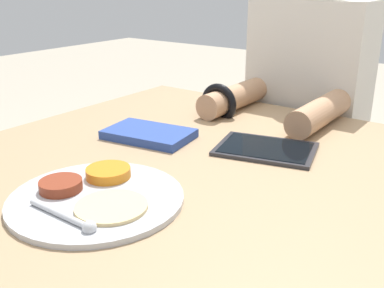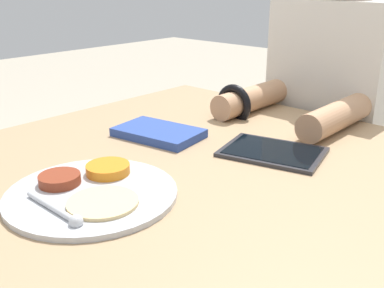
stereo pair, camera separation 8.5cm
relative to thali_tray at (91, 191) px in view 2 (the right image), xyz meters
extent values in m
cylinder|color=#B7BABF|center=(0.01, 0.00, 0.00)|extent=(0.30, 0.30, 0.01)
cylinder|color=orange|center=(-0.03, 0.06, 0.01)|extent=(0.08, 0.08, 0.02)
cylinder|color=maroon|center=(-0.06, -0.02, 0.01)|extent=(0.07, 0.07, 0.02)
cylinder|color=#DBBC7F|center=(0.06, -0.02, 0.00)|extent=(0.12, 0.12, 0.01)
cylinder|color=#B7BABF|center=(0.01, -0.08, 0.01)|extent=(0.14, 0.01, 0.01)
sphere|color=#B7BABF|center=(0.08, -0.08, 0.01)|extent=(0.02, 0.02, 0.02)
cube|color=silver|center=(-0.14, 0.29, 0.00)|extent=(0.21, 0.15, 0.01)
cube|color=#28428E|center=(-0.14, 0.29, 0.00)|extent=(0.22, 0.15, 0.02)
cube|color=#28282D|center=(0.13, 0.38, 0.00)|extent=(0.24, 0.20, 0.01)
cube|color=black|center=(0.13, 0.38, 0.00)|extent=(0.22, 0.18, 0.00)
cube|color=black|center=(0.02, 0.86, -0.57)|extent=(0.31, 0.22, 0.44)
cube|color=beige|center=(0.02, 0.86, -0.03)|extent=(0.34, 0.20, 0.64)
cylinder|color=tan|center=(-0.11, 0.63, 0.03)|extent=(0.07, 0.29, 0.07)
cylinder|color=tan|center=(0.15, 0.63, 0.03)|extent=(0.07, 0.29, 0.07)
torus|color=black|center=(-0.11, 0.54, 0.03)|extent=(0.11, 0.02, 0.11)
camera|label=1|loc=(0.54, -0.45, 0.35)|focal=42.00mm
camera|label=2|loc=(0.61, -0.40, 0.35)|focal=42.00mm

